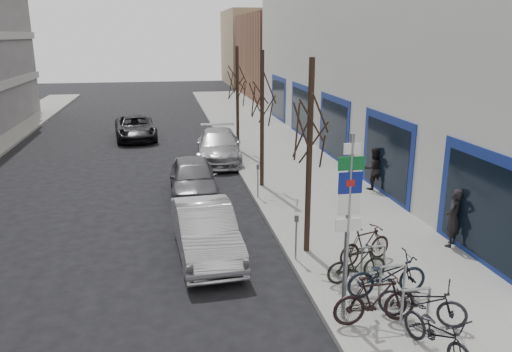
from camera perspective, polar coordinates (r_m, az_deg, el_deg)
name	(u,v)px	position (r m, az deg, el deg)	size (l,w,h in m)	color
ground	(233,335)	(10.95, -2.63, -17.69)	(120.00, 120.00, 0.00)	black
sidewalk_east	(307,184)	(20.76, 5.82, -0.95)	(5.00, 70.00, 0.15)	slate
commercial_building	(499,55)	(30.98, 26.05, 12.36)	(20.00, 32.00, 10.00)	#B7B7B2
brick_building_far	(306,56)	(51.11, 5.71, 13.48)	(12.00, 14.00, 8.00)	brown
tan_building_far	(277,47)	(65.73, 2.41, 14.49)	(13.00, 12.00, 9.00)	#937A5B
highway_sign_pole	(348,217)	(10.37, 10.49, -4.68)	(0.55, 0.10, 4.20)	gray
bike_rack	(392,278)	(12.13, 15.32, -11.13)	(0.66, 2.26, 0.83)	gray
tree_near	(311,112)	(13.26, 6.26, 7.32)	(1.80, 1.80, 5.50)	black
tree_mid	(262,87)	(19.52, 0.71, 10.13)	(1.80, 1.80, 5.50)	black
tree_far	(237,74)	(25.90, -2.16, 11.53)	(1.80, 1.80, 5.50)	black
meter_front	(296,233)	(13.52, 4.62, -6.51)	(0.10, 0.08, 1.27)	gray
meter_mid	(258,178)	(18.59, 0.22, -0.17)	(0.10, 0.08, 1.27)	gray
meter_back	(236,146)	(23.85, -2.26, 3.41)	(0.10, 0.08, 1.27)	gray
bike_near_left	(438,330)	(10.42, 20.06, -16.17)	(0.53, 1.77, 1.08)	black
bike_near_right	(375,299)	(11.04, 13.45, -13.52)	(0.55, 1.86, 1.13)	black
bike_mid_curb	(387,272)	(12.17, 14.76, -10.53)	(0.59, 1.96, 1.19)	black
bike_mid_inner	(357,264)	(12.66, 11.48, -9.81)	(0.47, 1.60, 0.97)	black
bike_far_curb	(423,298)	(11.37, 18.50, -13.06)	(0.55, 1.83, 1.12)	black
bike_far_inner	(365,245)	(13.69, 12.37, -7.66)	(0.51, 1.73, 1.05)	black
parked_car_front	(206,231)	(14.17, -5.79, -6.24)	(1.56, 4.49, 1.48)	#ADADB2
parked_car_mid	(193,178)	(19.31, -7.20, -0.19)	(1.78, 4.42, 1.50)	#535358
parked_car_back	(219,146)	(24.69, -4.30, 3.44)	(2.13, 5.23, 1.52)	#9B9CA0
lane_car	(135,128)	(30.85, -13.62, 5.40)	(2.28, 4.95, 1.38)	black
pedestrian_near	(453,218)	(15.38, 21.59, -4.46)	(0.62, 0.41, 1.71)	black
pedestrian_far	(373,168)	(20.10, 13.25, 0.87)	(0.62, 0.42, 1.70)	black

